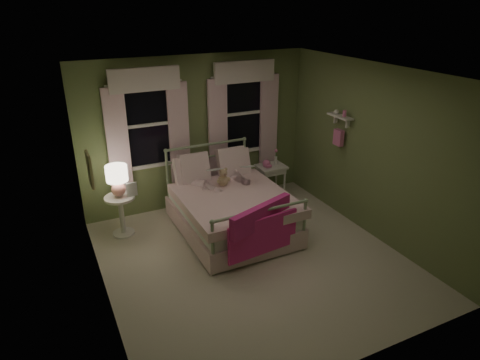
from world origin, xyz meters
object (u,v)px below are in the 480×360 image
child_left (203,167)px  teddy_bear (223,178)px  child_right (235,166)px  nightstand_right (271,171)px  nightstand_left (121,210)px  table_lamp (117,178)px  bed (230,208)px

child_left → teddy_bear: size_ratio=2.65×
child_left → child_right: size_ratio=1.21×
child_right → nightstand_right: (0.86, 0.30, -0.36)m
child_right → nightstand_right: bearing=-173.6°
child_right → nightstand_right: size_ratio=1.05×
child_right → nightstand_left: bearing=-18.9°
child_right → nightstand_left: child_right is taller
nightstand_right → child_left: bearing=-168.0°
child_left → nightstand_left: size_ratio=1.25×
table_lamp → teddy_bear: bearing=-12.6°
child_right → nightstand_left: (-1.85, 0.19, -0.49)m
child_right → child_left: bearing=-13.0°
nightstand_left → teddy_bear: bearing=-12.6°
bed → teddy_bear: bearing=90.0°
child_left → child_right: 0.56m
bed → nightstand_right: 1.36m
child_left → nightstand_right: bearing=169.5°
child_left → nightstand_left: 1.42m
teddy_bear → nightstand_left: teddy_bear is taller
bed → child_left: (-0.28, 0.42, 0.59)m
child_right → table_lamp: size_ratio=1.38×
table_lamp → nightstand_left: bearing=-45.0°
bed → nightstand_left: (-1.57, 0.61, 0.03)m
child_left → table_lamp: size_ratio=1.67×
bed → nightstand_left: bed is taller
child_right → nightstand_left: 1.92m
nightstand_left → nightstand_right: (2.71, 0.11, 0.13)m
nightstand_right → teddy_bear: bearing=-158.0°
child_left → nightstand_right: size_ratio=1.27×
child_right → nightstand_right: 0.98m
table_lamp → nightstand_right: table_lamp is taller
nightstand_left → nightstand_right: bearing=2.3°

